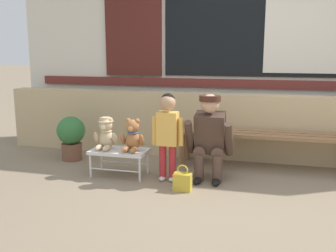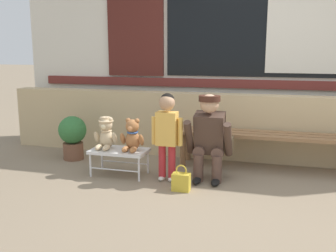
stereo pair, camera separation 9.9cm
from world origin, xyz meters
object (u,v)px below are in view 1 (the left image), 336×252
at_px(handbag_on_ground, 182,181).
at_px(teddy_bear_plain, 132,136).
at_px(child_standing, 168,127).
at_px(adult_crouching, 211,137).
at_px(potted_plant, 71,136).
at_px(small_display_bench, 119,153).
at_px(teddy_bear_with_hat, 106,134).
at_px(wooden_bench_long, 264,138).

bearing_deg(handbag_on_ground, teddy_bear_plain, 154.75).
bearing_deg(child_standing, adult_crouching, 19.55).
distance_m(teddy_bear_plain, potted_plant, 1.10).
distance_m(small_display_bench, teddy_bear_with_hat, 0.26).
xyz_separation_m(child_standing, potted_plant, (-1.41, 0.47, -0.27)).
bearing_deg(teddy_bear_plain, child_standing, -4.82).
relative_size(wooden_bench_long, teddy_bear_with_hat, 5.78).
xyz_separation_m(adult_crouching, handbag_on_ground, (-0.22, -0.42, -0.38)).
distance_m(adult_crouching, potted_plant, 1.89).
xyz_separation_m(wooden_bench_long, handbag_on_ground, (-0.78, -0.98, -0.28)).
bearing_deg(potted_plant, teddy_bear_plain, -23.70).
xyz_separation_m(teddy_bear_with_hat, potted_plant, (-0.68, 0.44, -0.15)).
relative_size(small_display_bench, adult_crouching, 0.67).
bearing_deg(wooden_bench_long, teddy_bear_plain, -154.48).
bearing_deg(small_display_bench, adult_crouching, 6.94).
bearing_deg(teddy_bear_with_hat, teddy_bear_plain, -0.13).
distance_m(teddy_bear_with_hat, potted_plant, 0.82).
xyz_separation_m(wooden_bench_long, child_standing, (-1.01, -0.71, 0.22)).
height_order(teddy_bear_with_hat, teddy_bear_plain, same).
distance_m(wooden_bench_long, small_display_bench, 1.72).
bearing_deg(adult_crouching, teddy_bear_plain, -171.87).
distance_m(child_standing, potted_plant, 1.51).
xyz_separation_m(small_display_bench, handbag_on_ground, (0.80, -0.30, -0.17)).
relative_size(child_standing, handbag_on_ground, 3.52).
height_order(adult_crouching, handbag_on_ground, adult_crouching).
bearing_deg(small_display_bench, child_standing, -3.34).
xyz_separation_m(handbag_on_ground, potted_plant, (-1.64, 0.74, 0.23)).
relative_size(small_display_bench, potted_plant, 1.12).
xyz_separation_m(teddy_bear_plain, potted_plant, (-1.00, 0.44, -0.14)).
height_order(wooden_bench_long, teddy_bear_plain, teddy_bear_plain).
bearing_deg(wooden_bench_long, adult_crouching, -135.39).
bearing_deg(teddy_bear_with_hat, child_standing, -2.78).
height_order(teddy_bear_plain, potted_plant, teddy_bear_plain).
distance_m(small_display_bench, teddy_bear_plain, 0.25).
relative_size(teddy_bear_with_hat, handbag_on_ground, 1.34).
bearing_deg(potted_plant, small_display_bench, -27.68).
height_order(small_display_bench, potted_plant, potted_plant).
relative_size(adult_crouching, potted_plant, 1.67).
distance_m(wooden_bench_long, potted_plant, 2.43).
xyz_separation_m(teddy_bear_with_hat, teddy_bear_plain, (0.32, -0.00, -0.01)).
height_order(teddy_bear_with_hat, potted_plant, teddy_bear_with_hat).
bearing_deg(handbag_on_ground, small_display_bench, 159.42).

